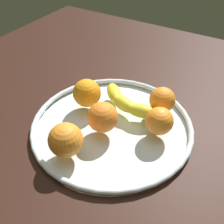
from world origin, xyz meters
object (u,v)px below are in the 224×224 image
(banana, at_px, (127,103))
(orange_front_right, at_px, (103,117))
(orange_front_left, at_px, (87,93))
(orange_center, at_px, (162,100))
(orange_back_right, at_px, (159,121))
(fruit_bowl, at_px, (112,125))
(orange_back_left, at_px, (66,140))

(banana, relative_size, orange_front_right, 2.56)
(orange_front_left, height_order, orange_center, orange_front_left)
(orange_front_left, xyz_separation_m, orange_back_right, (0.19, -0.00, -0.00))
(fruit_bowl, xyz_separation_m, banana, (0.01, 0.06, 0.03))
(orange_front_left, bearing_deg, fruit_bowl, -16.89)
(orange_back_left, relative_size, orange_center, 1.14)
(orange_back_left, xyz_separation_m, orange_center, (0.11, 0.22, -0.00))
(fruit_bowl, relative_size, orange_back_left, 5.33)
(fruit_bowl, xyz_separation_m, orange_back_left, (-0.03, -0.12, 0.04))
(orange_front_right, bearing_deg, orange_back_right, 26.61)
(orange_front_left, bearing_deg, banana, 21.82)
(orange_back_right, bearing_deg, orange_front_left, 179.98)
(orange_back_right, bearing_deg, orange_back_left, -131.77)
(orange_center, bearing_deg, fruit_bowl, -128.69)
(orange_center, height_order, orange_back_right, same)
(orange_center, bearing_deg, orange_back_left, -116.43)
(orange_back_left, xyz_separation_m, orange_back_right, (0.13, 0.15, -0.00))
(orange_back_right, bearing_deg, orange_center, 107.96)
(banana, height_order, orange_front_left, orange_front_left)
(orange_back_left, xyz_separation_m, orange_front_right, (0.02, 0.09, -0.00))
(orange_center, xyz_separation_m, orange_back_right, (0.02, -0.07, 0.00))
(fruit_bowl, xyz_separation_m, orange_center, (0.08, 0.10, 0.04))
(orange_front_left, xyz_separation_m, orange_front_right, (0.08, -0.05, -0.00))
(orange_back_left, distance_m, orange_front_right, 0.10)
(banana, xyz_separation_m, orange_back_right, (0.10, -0.04, 0.01))
(orange_back_left, relative_size, orange_back_right, 1.14)
(orange_front_left, distance_m, orange_back_right, 0.19)
(orange_back_right, xyz_separation_m, orange_front_right, (-0.11, -0.05, 0.00))
(fruit_bowl, bearing_deg, banana, 84.95)
(orange_back_right, distance_m, orange_front_right, 0.12)
(orange_back_left, height_order, orange_front_left, orange_back_left)
(orange_back_right, relative_size, orange_front_right, 0.91)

